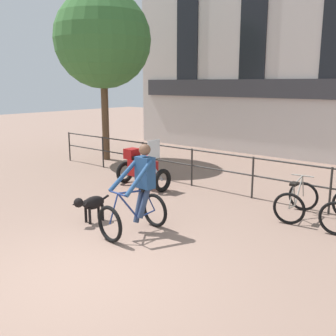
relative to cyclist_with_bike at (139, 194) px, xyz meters
name	(u,v)px	position (x,y,z in m)	size (l,w,h in m)	color
ground_plane	(83,273)	(0.55, -1.75, -0.76)	(60.00, 60.00, 0.00)	#8E7060
canal_railing	(253,170)	(0.55, 3.45, -0.05)	(15.05, 0.05, 1.05)	#2D2B28
cyclist_with_bike	(139,194)	(0.00, 0.00, 0.00)	(0.77, 1.22, 1.70)	black
dog	(91,204)	(-1.13, -0.25, -0.37)	(0.28, 0.88, 0.57)	black
parked_motorcycle	(142,167)	(-2.27, 2.45, -0.20)	(1.59, 0.65, 1.35)	black
parked_bicycle_near_lamp	(296,201)	(1.95, 2.79, -0.41)	(0.78, 1.18, 0.86)	black
tree_canalside_left	(103,40)	(-6.11, 4.48, 3.53)	(3.43, 3.43, 6.03)	brown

